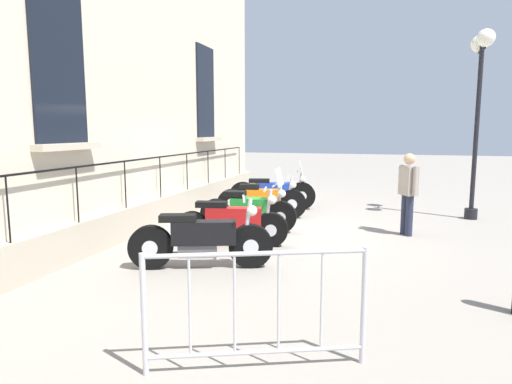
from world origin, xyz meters
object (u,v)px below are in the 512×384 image
object	(u,v)px
motorcycle_red	(232,224)
pedestrian_standing	(408,190)
lamppost	(480,84)
motorcycle_black	(202,240)
crowd_barrier	(257,306)
motorcycle_orange	(262,200)
motorcycle_green	(249,210)
motorcycle_blue	(273,193)

from	to	relation	value
motorcycle_red	pedestrian_standing	world-z (taller)	pedestrian_standing
motorcycle_red	lamppost	bearing A→B (deg)	40.01
pedestrian_standing	motorcycle_black	bearing A→B (deg)	-134.61
motorcycle_black	pedestrian_standing	distance (m)	4.30
motorcycle_black	pedestrian_standing	world-z (taller)	pedestrian_standing
motorcycle_black	motorcycle_red	size ratio (longest dim) A/B	1.03
crowd_barrier	lamppost	bearing A→B (deg)	68.86
lamppost	crowd_barrier	distance (m)	8.52
motorcycle_orange	crowd_barrier	bearing A→B (deg)	-75.04
motorcycle_green	motorcycle_blue	world-z (taller)	motorcycle_green
crowd_barrier	motorcycle_blue	bearing A→B (deg)	102.99
motorcycle_black	motorcycle_blue	bearing A→B (deg)	92.08
pedestrian_standing	motorcycle_orange	bearing A→B (deg)	164.79
motorcycle_red	motorcycle_green	distance (m)	1.18
lamppost	crowd_barrier	size ratio (longest dim) A/B	2.33
crowd_barrier	pedestrian_standing	world-z (taller)	pedestrian_standing
lamppost	pedestrian_standing	distance (m)	3.34
motorcycle_green	motorcycle_blue	size ratio (longest dim) A/B	0.91
motorcycle_blue	crowd_barrier	size ratio (longest dim) A/B	1.23
motorcycle_red	motorcycle_orange	world-z (taller)	motorcycle_red
motorcycle_orange	crowd_barrier	xyz separation A→B (m)	(1.71, -6.38, 0.15)
motorcycle_red	lamppost	distance (m)	6.45
motorcycle_green	pedestrian_standing	world-z (taller)	pedestrian_standing
motorcycle_red	motorcycle_orange	xyz separation A→B (m)	(-0.14, 2.56, 0.02)
motorcycle_green	crowd_barrier	bearing A→B (deg)	-72.26
pedestrian_standing	motorcycle_blue	bearing A→B (deg)	147.37
motorcycle_blue	motorcycle_green	bearing A→B (deg)	-86.76
motorcycle_red	motorcycle_green	size ratio (longest dim) A/B	1.00
motorcycle_black	pedestrian_standing	bearing A→B (deg)	45.39
motorcycle_red	crowd_barrier	world-z (taller)	crowd_barrier
motorcycle_orange	lamppost	bearing A→B (deg)	14.77
motorcycle_green	motorcycle_blue	bearing A→B (deg)	93.24
motorcycle_orange	motorcycle_green	bearing A→B (deg)	-85.64
motorcycle_black	crowd_barrier	xyz separation A→B (m)	(1.56, -2.48, 0.14)
motorcycle_blue	motorcycle_black	bearing A→B (deg)	-87.92
motorcycle_orange	motorcycle_blue	bearing A→B (deg)	91.93
pedestrian_standing	lamppost	bearing A→B (deg)	54.28
motorcycle_red	motorcycle_green	xyz separation A→B (m)	(-0.04, 1.18, 0.03)
motorcycle_green	motorcycle_red	bearing A→B (deg)	-88.19
motorcycle_black	crowd_barrier	bearing A→B (deg)	-57.82
motorcycle_red	lamppost	size ratio (longest dim) A/B	0.48
crowd_barrier	motorcycle_red	bearing A→B (deg)	112.22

